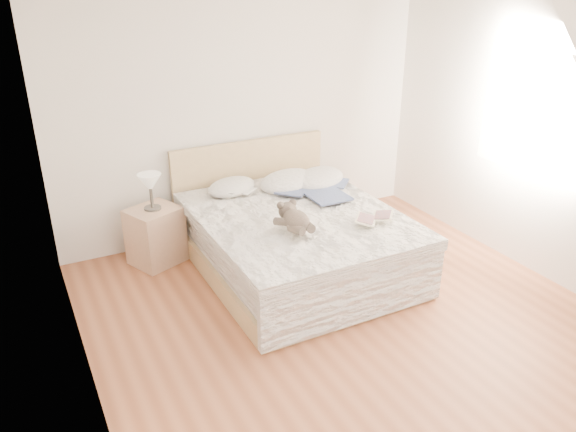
# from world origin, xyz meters

# --- Properties ---
(floor) EXTENTS (4.00, 4.50, 0.00)m
(floor) POSITION_xyz_m (0.00, 0.00, 0.00)
(floor) COLOR brown
(floor) RESTS_ON ground
(wall_back) EXTENTS (4.00, 0.02, 2.70)m
(wall_back) POSITION_xyz_m (0.00, 2.25, 1.35)
(wall_back) COLOR silver
(wall_back) RESTS_ON ground
(wall_left) EXTENTS (0.02, 4.50, 2.70)m
(wall_left) POSITION_xyz_m (-2.00, 0.00, 1.35)
(wall_left) COLOR silver
(wall_left) RESTS_ON ground
(wall_right) EXTENTS (0.02, 4.50, 2.70)m
(wall_right) POSITION_xyz_m (2.00, 0.00, 1.35)
(wall_right) COLOR silver
(wall_right) RESTS_ON ground
(window) EXTENTS (0.02, 1.30, 1.10)m
(window) POSITION_xyz_m (1.99, 0.30, 1.45)
(window) COLOR white
(window) RESTS_ON wall_right
(bed) EXTENTS (1.72, 2.14, 1.00)m
(bed) POSITION_xyz_m (0.00, 1.19, 0.31)
(bed) COLOR tan
(bed) RESTS_ON floor
(nightstand) EXTENTS (0.57, 0.54, 0.56)m
(nightstand) POSITION_xyz_m (-1.13, 1.90, 0.28)
(nightstand) COLOR tan
(nightstand) RESTS_ON floor
(table_lamp) EXTENTS (0.27, 0.27, 0.35)m
(table_lamp) POSITION_xyz_m (-1.13, 1.90, 0.81)
(table_lamp) COLOR #47433E
(table_lamp) RESTS_ON nightstand
(pillow_left) EXTENTS (0.64, 0.55, 0.16)m
(pillow_left) POSITION_xyz_m (-0.32, 1.90, 0.64)
(pillow_left) COLOR silver
(pillow_left) RESTS_ON bed
(pillow_middle) EXTENTS (0.79, 0.66, 0.20)m
(pillow_middle) POSITION_xyz_m (0.26, 1.78, 0.64)
(pillow_middle) COLOR white
(pillow_middle) RESTS_ON bed
(pillow_right) EXTENTS (0.79, 0.72, 0.19)m
(pillow_right) POSITION_xyz_m (0.57, 1.71, 0.64)
(pillow_right) COLOR silver
(pillow_right) RESTS_ON bed
(blouse) EXTENTS (0.58, 0.61, 0.02)m
(blouse) POSITION_xyz_m (0.42, 1.35, 0.63)
(blouse) COLOR #384771
(blouse) RESTS_ON bed
(photo_book) EXTENTS (0.39, 0.36, 0.02)m
(photo_book) POSITION_xyz_m (-0.33, 1.79, 0.63)
(photo_book) COLOR white
(photo_book) RESTS_ON bed
(childrens_book) EXTENTS (0.43, 0.42, 0.02)m
(childrens_book) POSITION_xyz_m (0.51, 0.64, 0.63)
(childrens_book) COLOR #FFF6CF
(childrens_book) RESTS_ON bed
(teddy_bear) EXTENTS (0.29, 0.39, 0.20)m
(teddy_bear) POSITION_xyz_m (-0.21, 0.74, 0.65)
(teddy_bear) COLOR brown
(teddy_bear) RESTS_ON bed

